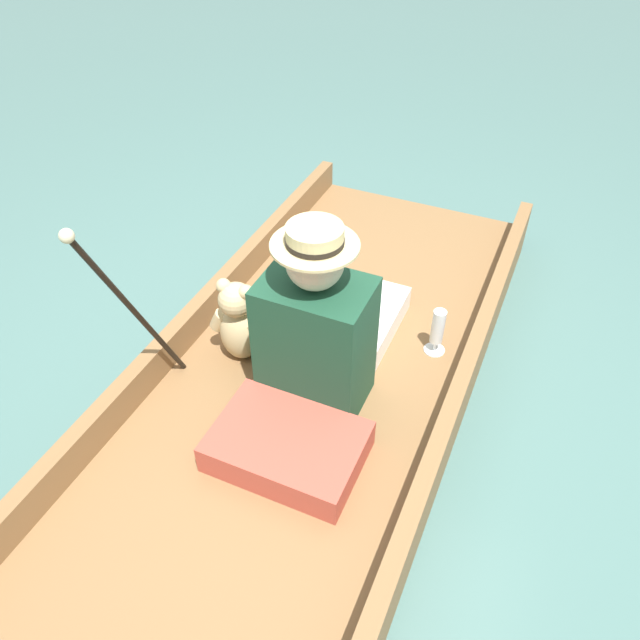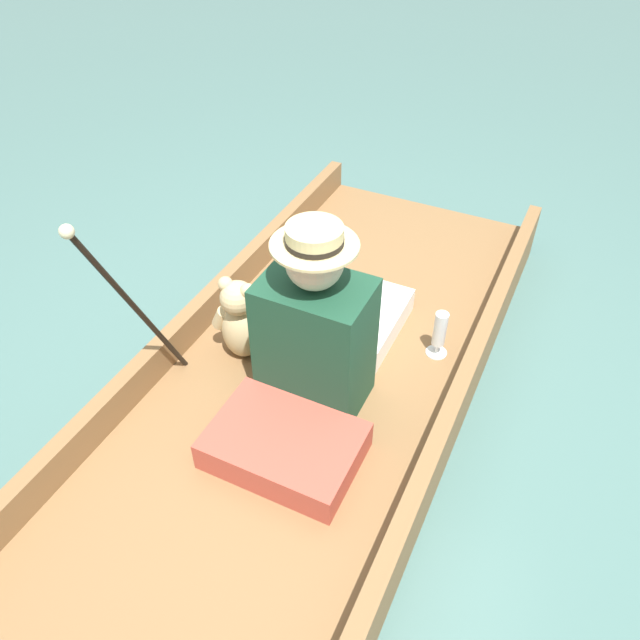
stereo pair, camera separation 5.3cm
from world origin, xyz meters
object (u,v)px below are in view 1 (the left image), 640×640
Objects in this scene: teddy_bear at (239,322)px; walking_cane at (125,302)px; seated_person at (325,328)px; wine_glass at (438,329)px.

teddy_bear is 0.43× the size of walking_cane.
wine_glass is at bearing 33.50° from seated_person.
walking_cane is (-0.54, -0.39, 0.24)m from seated_person.
seated_person is 0.91× the size of walking_cane.
walking_cane is at bearing -115.84° from teddy_bear.
wine_glass is at bearing 38.72° from walking_cane.
seated_person is 0.50m from wine_glass.
walking_cane reaches higher than teddy_bear.
seated_person is 0.37m from teddy_bear.
seated_person is 0.71m from walking_cane.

